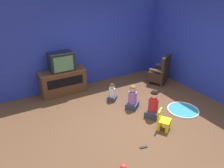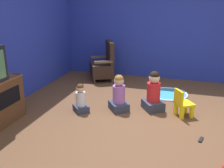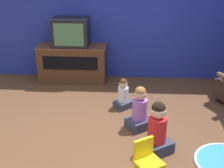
{
  "view_description": "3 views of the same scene",
  "coord_description": "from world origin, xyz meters",
  "px_view_note": "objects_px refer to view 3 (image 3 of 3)",
  "views": [
    {
      "loc": [
        -2.64,
        -3.52,
        3.04
      ],
      "look_at": [
        -0.29,
        0.56,
        0.83
      ],
      "focal_mm": 35.0,
      "sensor_mm": 36.0,
      "label": 1
    },
    {
      "loc": [
        -3.88,
        -0.61,
        1.91
      ],
      "look_at": [
        -0.06,
        0.56,
        0.61
      ],
      "focal_mm": 42.0,
      "sensor_mm": 36.0,
      "label": 2
    },
    {
      "loc": [
        0.17,
        -3.45,
        2.42
      ],
      "look_at": [
        -0.08,
        0.47,
        0.72
      ],
      "focal_mm": 50.0,
      "sensor_mm": 36.0,
      "label": 3
    }
  ],
  "objects_px": {
    "child_watching_left": "(140,110)",
    "yellow_kid_chair": "(148,164)",
    "child_watching_center": "(157,131)",
    "television": "(71,32)",
    "tv_cabinet": "(73,63)",
    "child_watching_right": "(123,95)"
  },
  "relations": [
    {
      "from": "child_watching_left",
      "to": "yellow_kid_chair",
      "type": "bearing_deg",
      "value": -123.08
    },
    {
      "from": "child_watching_center",
      "to": "yellow_kid_chair",
      "type": "bearing_deg",
      "value": -137.53
    },
    {
      "from": "child_watching_left",
      "to": "child_watching_center",
      "type": "bearing_deg",
      "value": -107.19
    },
    {
      "from": "television",
      "to": "child_watching_center",
      "type": "xyz_separation_m",
      "value": [
        1.5,
        -2.29,
        -0.68
      ]
    },
    {
      "from": "tv_cabinet",
      "to": "child_watching_right",
      "type": "relative_size",
      "value": 2.58
    },
    {
      "from": "tv_cabinet",
      "to": "child_watching_center",
      "type": "height_order",
      "value": "tv_cabinet"
    },
    {
      "from": "yellow_kid_chair",
      "to": "child_watching_right",
      "type": "xyz_separation_m",
      "value": [
        -0.33,
        1.73,
        0.03
      ]
    },
    {
      "from": "child_watching_left",
      "to": "child_watching_center",
      "type": "height_order",
      "value": "child_watching_center"
    },
    {
      "from": "child_watching_left",
      "to": "child_watching_right",
      "type": "height_order",
      "value": "child_watching_left"
    },
    {
      "from": "tv_cabinet",
      "to": "child_watching_left",
      "type": "distance_m",
      "value": 2.16
    },
    {
      "from": "yellow_kid_chair",
      "to": "child_watching_center",
      "type": "height_order",
      "value": "child_watching_center"
    },
    {
      "from": "television",
      "to": "child_watching_center",
      "type": "relative_size",
      "value": 0.94
    },
    {
      "from": "child_watching_right",
      "to": "yellow_kid_chair",
      "type": "bearing_deg",
      "value": -122.57
    },
    {
      "from": "tv_cabinet",
      "to": "television",
      "type": "xyz_separation_m",
      "value": [
        0.0,
        -0.02,
        0.62
      ]
    },
    {
      "from": "yellow_kid_chair",
      "to": "child_watching_left",
      "type": "distance_m",
      "value": 1.11
    },
    {
      "from": "child_watching_left",
      "to": "tv_cabinet",
      "type": "bearing_deg",
      "value": 89.77
    },
    {
      "from": "child_watching_left",
      "to": "child_watching_center",
      "type": "distance_m",
      "value": 0.62
    },
    {
      "from": "television",
      "to": "yellow_kid_chair",
      "type": "relative_size",
      "value": 1.42
    },
    {
      "from": "television",
      "to": "child_watching_right",
      "type": "distance_m",
      "value": 1.68
    },
    {
      "from": "child_watching_center",
      "to": "child_watching_right",
      "type": "distance_m",
      "value": 1.3
    },
    {
      "from": "tv_cabinet",
      "to": "television",
      "type": "relative_size",
      "value": 1.98
    },
    {
      "from": "child_watching_right",
      "to": "television",
      "type": "bearing_deg",
      "value": 90.14
    }
  ]
}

